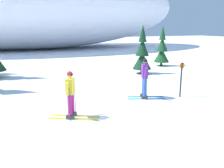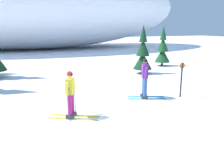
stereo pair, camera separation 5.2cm
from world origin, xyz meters
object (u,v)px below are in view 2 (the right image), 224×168
at_px(skier_yellow_jacket, 71,94).
at_px(skier_purple_jacket, 145,78).
at_px(trail_marker_post, 181,78).
at_px(pine_tree_far_right, 163,49).
at_px(pine_tree_center_right, 143,54).

bearing_deg(skier_yellow_jacket, skier_purple_jacket, 16.66).
distance_m(skier_yellow_jacket, trail_marker_post, 5.27).
height_order(skier_purple_jacket, trail_marker_post, skier_purple_jacket).
xyz_separation_m(skier_yellow_jacket, skier_purple_jacket, (3.60, 1.08, 0.08)).
bearing_deg(skier_yellow_jacket, pine_tree_far_right, 41.58).
height_order(skier_purple_jacket, pine_tree_far_right, pine_tree_far_right).
xyz_separation_m(skier_yellow_jacket, pine_tree_far_right, (9.57, 8.49, 0.49)).
distance_m(pine_tree_center_right, trail_marker_post, 5.74).
height_order(skier_purple_jacket, pine_tree_center_right, pine_tree_center_right).
bearing_deg(pine_tree_center_right, trail_marker_post, -101.78).
relative_size(skier_yellow_jacket, trail_marker_post, 1.09).
xyz_separation_m(skier_yellow_jacket, pine_tree_center_right, (6.40, 6.20, 0.51)).
xyz_separation_m(pine_tree_far_right, trail_marker_post, (-4.33, -7.89, -0.45)).
bearing_deg(skier_purple_jacket, trail_marker_post, -16.35).
bearing_deg(skier_purple_jacket, skier_yellow_jacket, -163.34).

